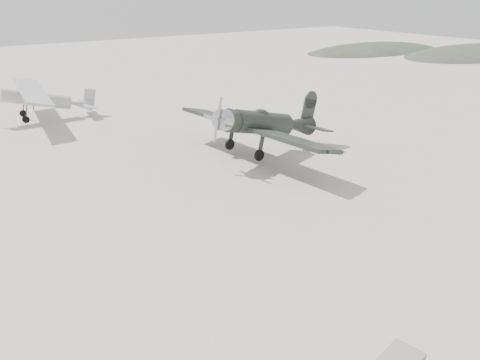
% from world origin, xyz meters
% --- Properties ---
extents(ground, '(160.00, 160.00, 0.00)m').
position_xyz_m(ground, '(0.00, 0.00, 0.00)').
color(ground, '#AEA69A').
rests_on(ground, ground).
extents(hill_east_north, '(36.00, 18.00, 6.00)m').
position_xyz_m(hill_east_north, '(60.00, 28.00, 0.00)').
color(hill_east_north, '#2F3B2B').
rests_on(hill_east_north, ground).
extents(hill_northeast, '(32.00, 16.00, 5.20)m').
position_xyz_m(hill_northeast, '(50.00, 40.00, 0.00)').
color(hill_northeast, '#2F3B2B').
rests_on(hill_northeast, ground).
extents(lowwing_monoplane, '(8.50, 11.87, 3.81)m').
position_xyz_m(lowwing_monoplane, '(4.32, 8.77, 2.02)').
color(lowwing_monoplane, black).
rests_on(lowwing_monoplane, ground).
extents(highwing_monoplane, '(7.55, 10.63, 3.01)m').
position_xyz_m(highwing_monoplane, '(-5.22, 25.10, 1.88)').
color(highwing_monoplane, '#A9ACAF').
rests_on(highwing_monoplane, ground).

